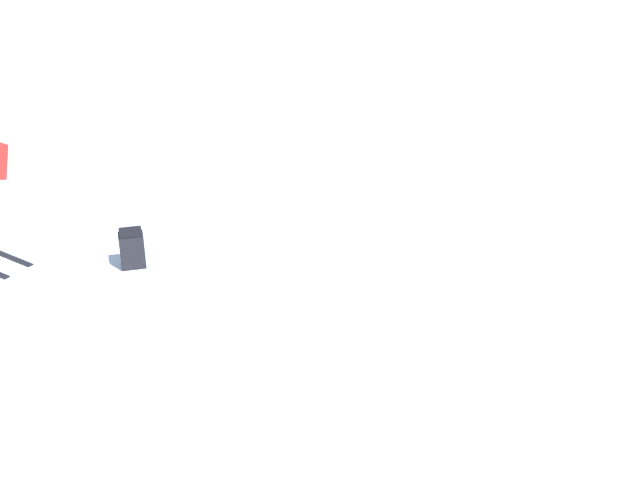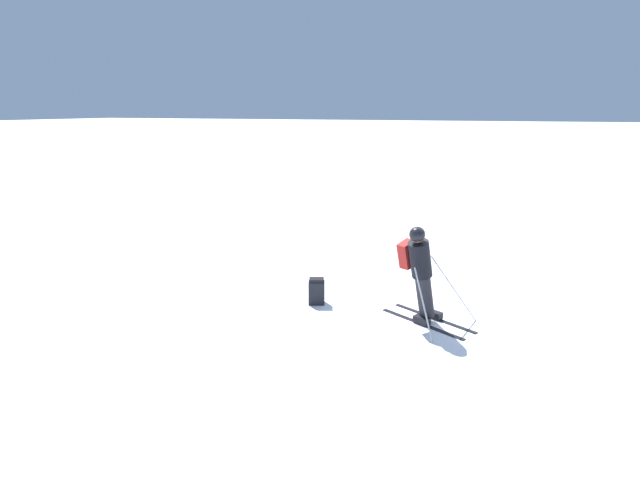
{
  "view_description": "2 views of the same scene",
  "coord_description": "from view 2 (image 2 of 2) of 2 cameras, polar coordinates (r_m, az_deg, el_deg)",
  "views": [
    {
      "loc": [
        8.29,
        5.56,
        5.45
      ],
      "look_at": [
        -0.46,
        4.49,
        0.79
      ],
      "focal_mm": 50.0,
      "sensor_mm": 36.0,
      "label": 1
    },
    {
      "loc": [
        -9.17,
        -1.15,
        3.57
      ],
      "look_at": [
        -1.64,
        1.78,
        1.43
      ],
      "focal_mm": 28.0,
      "sensor_mm": 36.0,
      "label": 2
    }
  ],
  "objects": [
    {
      "name": "spare_backpack",
      "position": [
        9.41,
        -0.39,
        -5.89
      ],
      "size": [
        0.31,
        0.36,
        0.5
      ],
      "rotation": [
        0.0,
        0.0,
        1.93
      ],
      "color": "black",
      "rests_on": "ground"
    },
    {
      "name": "skier",
      "position": [
        8.42,
        11.39,
        -3.39
      ],
      "size": [
        1.4,
        1.71,
        1.79
      ],
      "rotation": [
        0.0,
        0.0,
        -0.47
      ],
      "color": "black",
      "rests_on": "ground"
    },
    {
      "name": "ground_plane",
      "position": [
        9.91,
        13.21,
        -6.73
      ],
      "size": [
        300.0,
        300.0,
        0.0
      ],
      "primitive_type": "plane",
      "color": "white"
    }
  ]
}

